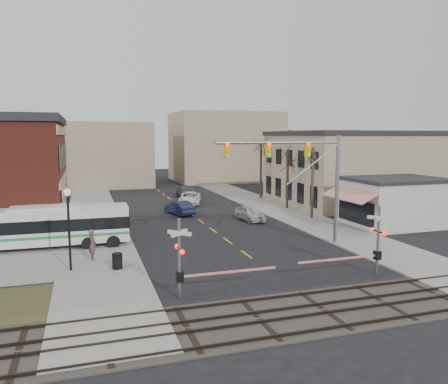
# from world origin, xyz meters

# --- Properties ---
(ground) EXTENTS (160.00, 160.00, 0.00)m
(ground) POSITION_xyz_m (0.00, 0.00, 0.00)
(ground) COLOR black
(ground) RESTS_ON ground
(sidewalk_west) EXTENTS (5.00, 60.00, 0.12)m
(sidewalk_west) POSITION_xyz_m (-9.50, 20.00, 0.06)
(sidewalk_west) COLOR gray
(sidewalk_west) RESTS_ON ground
(sidewalk_east) EXTENTS (5.00, 60.00, 0.12)m
(sidewalk_east) POSITION_xyz_m (9.50, 20.00, 0.06)
(sidewalk_east) COLOR gray
(sidewalk_east) RESTS_ON ground
(ballast_strip) EXTENTS (160.00, 5.00, 0.06)m
(ballast_strip) POSITION_xyz_m (0.00, -8.00, 0.03)
(ballast_strip) COLOR #332D28
(ballast_strip) RESTS_ON ground
(rail_tracks) EXTENTS (160.00, 3.91, 0.14)m
(rail_tracks) POSITION_xyz_m (0.00, -8.00, 0.12)
(rail_tracks) COLOR #2D231E
(rail_tracks) RESTS_ON ground
(tan_building) EXTENTS (20.30, 15.30, 8.50)m
(tan_building) POSITION_xyz_m (22.00, 20.00, 4.26)
(tan_building) COLOR gray
(tan_building) RESTS_ON ground
(awning_shop) EXTENTS (9.74, 6.20, 4.30)m
(awning_shop) POSITION_xyz_m (15.97, 7.00, 2.16)
(awning_shop) COLOR beige
(awning_shop) RESTS_ON ground
(tree_east_a) EXTENTS (0.28, 0.28, 6.75)m
(tree_east_a) POSITION_xyz_m (10.50, 12.00, 3.50)
(tree_east_a) COLOR #382B21
(tree_east_a) RESTS_ON sidewalk_east
(tree_east_b) EXTENTS (0.28, 0.28, 6.30)m
(tree_east_b) POSITION_xyz_m (10.80, 18.00, 3.27)
(tree_east_b) COLOR #382B21
(tree_east_b) RESTS_ON sidewalk_east
(tree_east_c) EXTENTS (0.28, 0.28, 7.20)m
(tree_east_c) POSITION_xyz_m (11.00, 26.00, 3.72)
(tree_east_c) COLOR #382B21
(tree_east_c) RESTS_ON sidewalk_east
(transit_bus) EXTENTS (11.41, 2.67, 2.93)m
(transit_bus) POSITION_xyz_m (-12.96, 7.66, 1.67)
(transit_bus) COLOR silver
(transit_bus) RESTS_ON ground
(traffic_signal_mast) EXTENTS (9.43, 0.30, 8.00)m
(traffic_signal_mast) POSITION_xyz_m (4.72, 2.80, 5.71)
(traffic_signal_mast) COLOR gray
(traffic_signal_mast) RESTS_ON ground
(rr_crossing_west) EXTENTS (5.60, 1.36, 4.00)m
(rr_crossing_west) POSITION_xyz_m (-5.52, -4.50, 1.97)
(rr_crossing_west) COLOR gray
(rr_crossing_west) RESTS_ON ground
(rr_crossing_east) EXTENTS (5.60, 1.36, 4.00)m
(rr_crossing_east) POSITION_xyz_m (5.35, -4.16, 1.97)
(rr_crossing_east) COLOR gray
(rr_crossing_east) RESTS_ON ground
(street_lamp) EXTENTS (0.44, 0.44, 4.84)m
(street_lamp) POSITION_xyz_m (-11.20, 1.57, 3.53)
(street_lamp) COLOR black
(street_lamp) RESTS_ON sidewalk_west
(trash_bin) EXTENTS (0.60, 0.60, 0.93)m
(trash_bin) POSITION_xyz_m (-8.56, 1.06, 0.58)
(trash_bin) COLOR black
(trash_bin) RESTS_ON sidewalk_west
(car_a) EXTENTS (2.01, 4.16, 1.37)m
(car_a) POSITION_xyz_m (4.53, 13.02, 0.69)
(car_a) COLOR #B7B7BC
(car_a) RESTS_ON ground
(car_b) EXTENTS (2.52, 4.54, 1.42)m
(car_b) POSITION_xyz_m (-1.15, 18.22, 0.71)
(car_b) COLOR #181E3D
(car_b) RESTS_ON ground
(car_c) EXTENTS (3.71, 5.52, 1.41)m
(car_c) POSITION_xyz_m (1.46, 24.61, 0.70)
(car_c) COLOR white
(car_c) RESTS_ON ground
(car_d) EXTENTS (2.25, 4.95, 1.41)m
(car_d) POSITION_xyz_m (2.29, 29.81, 0.70)
(car_d) COLOR #44454A
(car_d) RESTS_ON ground
(pedestrian_near) EXTENTS (0.64, 0.81, 1.97)m
(pedestrian_near) POSITION_xyz_m (-9.90, 3.46, 1.10)
(pedestrian_near) COLOR brown
(pedestrian_near) RESTS_ON sidewalk_west
(pedestrian_far) EXTENTS (1.12, 1.05, 1.83)m
(pedestrian_far) POSITION_xyz_m (-10.66, 8.28, 1.03)
(pedestrian_far) COLOR #383B62
(pedestrian_far) RESTS_ON sidewalk_west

